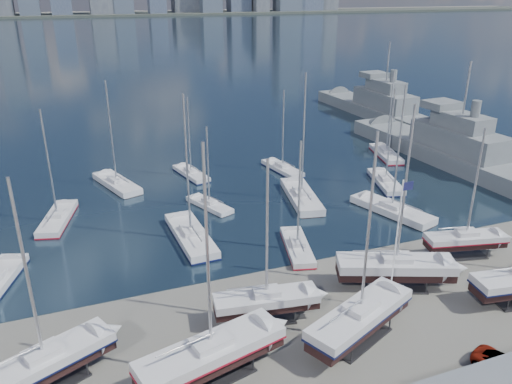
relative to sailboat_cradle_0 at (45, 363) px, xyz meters
name	(u,v)px	position (x,y,z in m)	size (l,w,h in m)	color
ground	(369,313)	(26.51, -0.73, -2.08)	(1400.00, 1400.00, 0.00)	#605E59
water	(96,35)	(26.51, 309.27, -2.23)	(1400.00, 600.00, 0.40)	#1A2A3B
far_shore	(77,15)	(26.51, 569.27, -0.98)	(1400.00, 80.00, 2.20)	#2D332D
sailboat_cradle_0	(45,363)	(0.00, 0.00, 0.00)	(10.25, 6.66, 16.13)	#2D2D33
sailboat_cradle_1	(212,353)	(11.30, -3.36, 0.10)	(11.72, 5.80, 18.08)	#2D2D33
sailboat_cradle_2	(266,300)	(17.58, 1.60, -0.07)	(9.23, 3.77, 14.73)	#2D2D33
sailboat_cradle_3	(360,317)	(23.70, -3.43, 0.08)	(11.26, 7.23, 17.58)	#2D2D33
sailboat_cradle_4	(396,267)	(31.03, 2.12, 0.09)	(11.33, 6.92, 17.77)	#2D2D33
sailboat_cradle_6	(466,240)	(41.59, 4.48, -0.10)	(8.97, 4.27, 14.13)	#2D2D33
sailboat_moored_1	(58,220)	(0.95, 29.06, -1.77)	(5.22, 10.22, 14.72)	black
sailboat_moored_2	(117,185)	(9.10, 38.60, -1.75)	(6.19, 10.99, 16.00)	black
sailboat_moored_3	(191,238)	(15.12, 18.52, -1.77)	(3.72, 11.85, 17.54)	black
sailboat_moored_4	(209,205)	(19.62, 26.61, -1.75)	(4.80, 7.80, 11.42)	black
sailboat_moored_5	(191,174)	(20.27, 39.16, -1.77)	(4.15, 8.85, 12.76)	black
sailboat_moored_6	(297,248)	(25.44, 11.98, -1.77)	(4.53, 9.07, 13.06)	black
sailboat_moored_7	(301,198)	(31.97, 24.53, -1.75)	(5.63, 12.31, 17.95)	black
sailboat_moored_8	(282,169)	(34.29, 36.25, -1.77)	(3.94, 9.23, 13.37)	black
sailboat_moored_9	(392,211)	(40.87, 16.44, -1.75)	(6.38, 11.78, 17.13)	black
sailboat_moored_10	(385,183)	(46.02, 25.36, -1.77)	(5.43, 10.26, 14.77)	black
sailboat_moored_11	(386,155)	(53.86, 36.67, -1.77)	(5.40, 10.51, 15.12)	black
naval_ship_east	(456,155)	(61.75, 28.85, -0.41)	(10.14, 46.84, 18.18)	slate
naval_ship_west	(383,112)	(68.79, 59.70, -0.41)	(8.47, 45.63, 18.09)	slate
car_c	(507,367)	(31.76, -10.91, -1.39)	(2.27, 4.93, 1.37)	gray
flagpole	(398,237)	(28.68, -0.59, 5.03)	(1.09, 0.12, 12.31)	white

